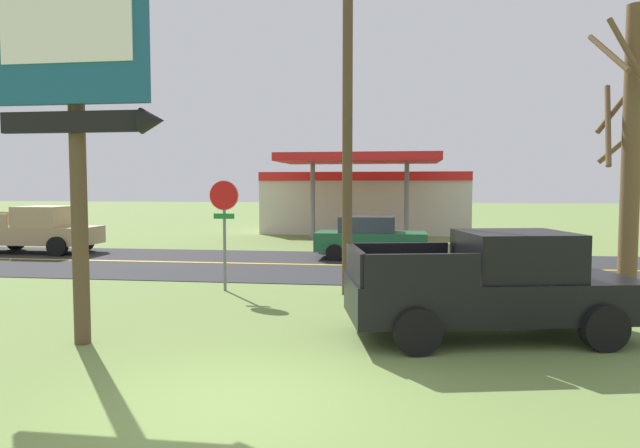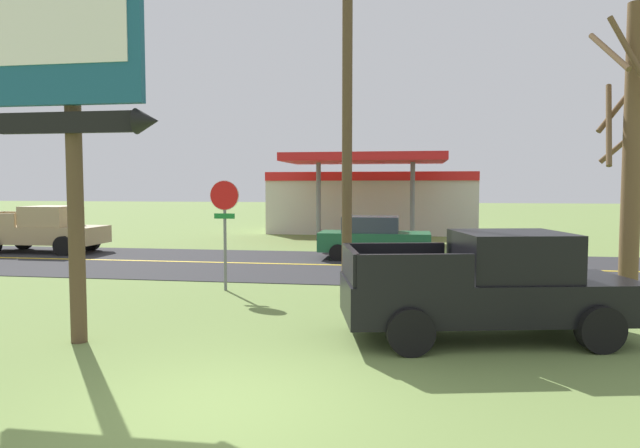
{
  "view_description": "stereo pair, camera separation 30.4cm",
  "coord_description": "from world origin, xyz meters",
  "px_view_note": "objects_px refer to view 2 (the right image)",
  "views": [
    {
      "loc": [
        2.07,
        -6.82,
        2.8
      ],
      "look_at": [
        0.0,
        8.0,
        1.8
      ],
      "focal_mm": 32.07,
      "sensor_mm": 36.0,
      "label": 1
    },
    {
      "loc": [
        2.37,
        -6.77,
        2.8
      ],
      "look_at": [
        0.0,
        8.0,
        1.8
      ],
      "focal_mm": 32.07,
      "sensor_mm": 36.0,
      "label": 2
    }
  ],
  "objects_px": {
    "bare_tree": "(632,149)",
    "pickup_black_parked_on_lawn": "(490,287)",
    "gas_station": "(372,200)",
    "pickup_tan_on_road": "(44,230)",
    "utility_pole": "(347,94)",
    "car_green_near_lane": "(374,238)",
    "motel_sign": "(71,89)",
    "stop_sign": "(225,215)"
  },
  "relations": [
    {
      "from": "bare_tree",
      "to": "pickup_black_parked_on_lawn",
      "type": "height_order",
      "value": "bare_tree"
    },
    {
      "from": "gas_station",
      "to": "pickup_tan_on_road",
      "type": "xyz_separation_m",
      "value": [
        -12.92,
        -13.0,
        -0.98
      ]
    },
    {
      "from": "bare_tree",
      "to": "utility_pole",
      "type": "bearing_deg",
      "value": 169.78
    },
    {
      "from": "bare_tree",
      "to": "pickup_tan_on_road",
      "type": "relative_size",
      "value": 1.39
    },
    {
      "from": "gas_station",
      "to": "car_green_near_lane",
      "type": "relative_size",
      "value": 2.86
    },
    {
      "from": "pickup_black_parked_on_lawn",
      "to": "pickup_tan_on_road",
      "type": "xyz_separation_m",
      "value": [
        -16.71,
        11.09,
        0.0
      ]
    },
    {
      "from": "pickup_black_parked_on_lawn",
      "to": "car_green_near_lane",
      "type": "relative_size",
      "value": 1.31
    },
    {
      "from": "motel_sign",
      "to": "stop_sign",
      "type": "xyz_separation_m",
      "value": [
        0.89,
        5.43,
        -2.44
      ]
    },
    {
      "from": "utility_pole",
      "to": "pickup_tan_on_road",
      "type": "relative_size",
      "value": 1.85
    },
    {
      "from": "gas_station",
      "to": "pickup_black_parked_on_lawn",
      "type": "distance_m",
      "value": 24.41
    },
    {
      "from": "car_green_near_lane",
      "to": "motel_sign",
      "type": "bearing_deg",
      "value": -109.15
    },
    {
      "from": "pickup_tan_on_road",
      "to": "utility_pole",
      "type": "bearing_deg",
      "value": -28.07
    },
    {
      "from": "motel_sign",
      "to": "gas_station",
      "type": "relative_size",
      "value": 0.54
    },
    {
      "from": "motel_sign",
      "to": "pickup_black_parked_on_lawn",
      "type": "distance_m",
      "value": 8.18
    },
    {
      "from": "bare_tree",
      "to": "pickup_tan_on_road",
      "type": "height_order",
      "value": "bare_tree"
    },
    {
      "from": "car_green_near_lane",
      "to": "utility_pole",
      "type": "bearing_deg",
      "value": -91.69
    },
    {
      "from": "bare_tree",
      "to": "pickup_tan_on_road",
      "type": "bearing_deg",
      "value": 157.15
    },
    {
      "from": "motel_sign",
      "to": "car_green_near_lane",
      "type": "bearing_deg",
      "value": 70.85
    },
    {
      "from": "stop_sign",
      "to": "utility_pole",
      "type": "relative_size",
      "value": 0.31
    },
    {
      "from": "utility_pole",
      "to": "gas_station",
      "type": "bearing_deg",
      "value": 92.04
    },
    {
      "from": "motel_sign",
      "to": "gas_station",
      "type": "height_order",
      "value": "motel_sign"
    },
    {
      "from": "car_green_near_lane",
      "to": "gas_station",
      "type": "bearing_deg",
      "value": 94.12
    },
    {
      "from": "stop_sign",
      "to": "bare_tree",
      "type": "distance_m",
      "value": 9.83
    },
    {
      "from": "utility_pole",
      "to": "gas_station",
      "type": "xyz_separation_m",
      "value": [
        -0.72,
        20.28,
        -3.18
      ]
    },
    {
      "from": "motel_sign",
      "to": "bare_tree",
      "type": "distance_m",
      "value": 11.36
    },
    {
      "from": "motel_sign",
      "to": "pickup_tan_on_road",
      "type": "xyz_separation_m",
      "value": [
        -9.47,
        12.63,
        -3.5
      ]
    },
    {
      "from": "pickup_tan_on_road",
      "to": "gas_station",
      "type": "bearing_deg",
      "value": 45.19
    },
    {
      "from": "motel_sign",
      "to": "bare_tree",
      "type": "height_order",
      "value": "bare_tree"
    },
    {
      "from": "pickup_black_parked_on_lawn",
      "to": "stop_sign",
      "type": "bearing_deg",
      "value": 148.53
    },
    {
      "from": "bare_tree",
      "to": "pickup_tan_on_road",
      "type": "distance_m",
      "value": 21.85
    },
    {
      "from": "utility_pole",
      "to": "gas_station",
      "type": "relative_size",
      "value": 0.8
    },
    {
      "from": "stop_sign",
      "to": "pickup_tan_on_road",
      "type": "distance_m",
      "value": 12.66
    },
    {
      "from": "pickup_black_parked_on_lawn",
      "to": "motel_sign",
      "type": "bearing_deg",
      "value": -167.95
    },
    {
      "from": "pickup_black_parked_on_lawn",
      "to": "pickup_tan_on_road",
      "type": "relative_size",
      "value": 1.06
    },
    {
      "from": "bare_tree",
      "to": "pickup_black_parked_on_lawn",
      "type": "xyz_separation_m",
      "value": [
        -3.28,
        -2.67,
        -2.64
      ]
    },
    {
      "from": "motel_sign",
      "to": "utility_pole",
      "type": "bearing_deg",
      "value": 52.09
    },
    {
      "from": "motel_sign",
      "to": "utility_pole",
      "type": "distance_m",
      "value": 6.82
    },
    {
      "from": "motel_sign",
      "to": "bare_tree",
      "type": "bearing_deg",
      "value": 21.82
    },
    {
      "from": "utility_pole",
      "to": "pickup_black_parked_on_lawn",
      "type": "height_order",
      "value": "utility_pole"
    },
    {
      "from": "utility_pole",
      "to": "car_green_near_lane",
      "type": "xyz_separation_m",
      "value": [
        0.21,
        7.28,
        -4.29
      ]
    },
    {
      "from": "car_green_near_lane",
      "to": "stop_sign",
      "type": "bearing_deg",
      "value": -115.89
    },
    {
      "from": "bare_tree",
      "to": "car_green_near_lane",
      "type": "height_order",
      "value": "bare_tree"
    }
  ]
}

